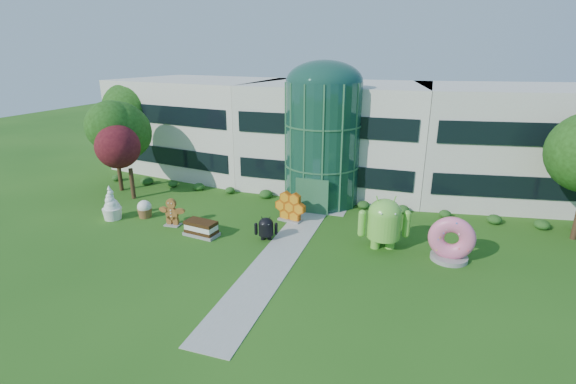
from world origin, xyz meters
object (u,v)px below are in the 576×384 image
(android_black, at_px, (266,227))
(gingerbread, at_px, (172,212))
(android_green, at_px, (384,220))
(donut, at_px, (451,238))

(android_black, relative_size, gingerbread, 0.82)
(android_black, bearing_deg, android_green, -11.14)
(gingerbread, bearing_deg, android_black, -3.54)
(android_black, xyz_separation_m, gingerbread, (-7.34, 0.13, 0.12))
(donut, height_order, gingerbread, donut)
(android_green, relative_size, donut, 1.36)
(android_green, bearing_deg, gingerbread, 167.23)
(android_green, height_order, gingerbread, android_green)
(android_green, xyz_separation_m, android_black, (-7.56, -1.23, -1.02))
(android_black, xyz_separation_m, donut, (11.58, 0.88, 0.51))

